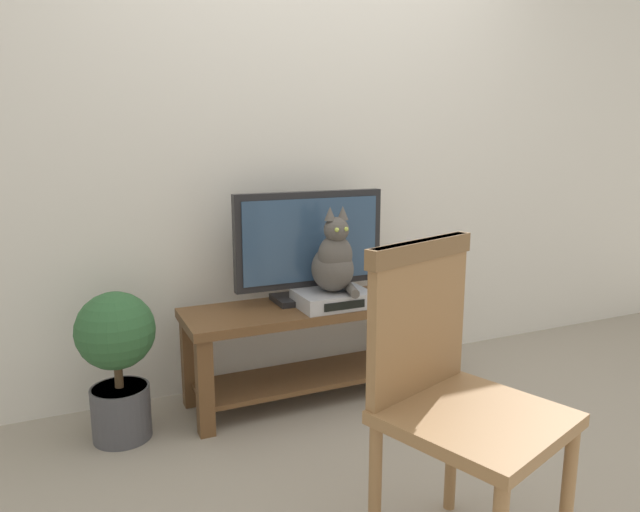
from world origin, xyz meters
TOP-DOWN VIEW (x-y plane):
  - ground_plane at (0.00, 0.00)m, footprint 12.00×12.00m
  - back_wall at (0.00, 0.89)m, footprint 7.00×0.12m
  - tv_stand at (-0.07, 0.52)m, footprint 1.31×0.42m
  - tv at (-0.07, 0.59)m, footprint 0.78×0.20m
  - media_box at (-0.01, 0.45)m, footprint 0.35×0.27m
  - cat at (-0.01, 0.43)m, footprint 0.20×0.29m
  - wooden_chair at (-0.16, -0.69)m, footprint 0.60×0.60m
  - book_stack at (0.42, 0.51)m, footprint 0.24×0.19m
  - potted_plant at (-1.02, 0.48)m, footprint 0.34×0.34m

SIDE VIEW (x-z plane):
  - ground_plane at x=0.00m, z-range 0.00..0.00m
  - tv_stand at x=-0.07m, z-range 0.09..0.59m
  - potted_plant at x=-1.02m, z-range 0.05..0.72m
  - media_box at x=-0.01m, z-range 0.49..0.57m
  - book_stack at x=0.42m, z-range 0.49..0.60m
  - wooden_chair at x=-0.16m, z-range 0.08..1.08m
  - cat at x=-0.01m, z-range 0.51..0.93m
  - tv at x=-0.07m, z-range 0.50..1.05m
  - back_wall at x=0.00m, z-range 0.00..2.80m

